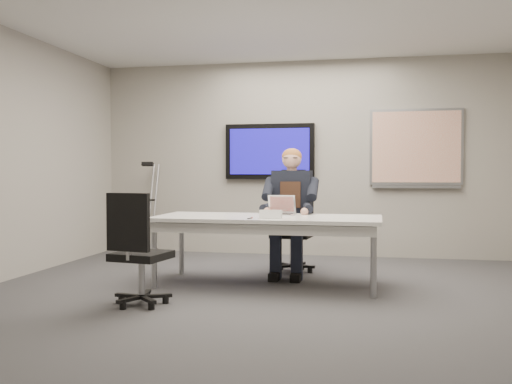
% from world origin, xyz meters
% --- Properties ---
extents(floor, '(6.00, 6.00, 0.02)m').
position_xyz_m(floor, '(0.00, 0.00, 0.00)').
color(floor, '#343436').
rests_on(floor, ground).
extents(wall_back, '(6.00, 0.02, 2.80)m').
position_xyz_m(wall_back, '(0.00, 3.00, 1.40)').
color(wall_back, '#9F9C90').
rests_on(wall_back, ground).
extents(wall_front, '(6.00, 0.02, 2.80)m').
position_xyz_m(wall_front, '(0.00, -3.00, 1.40)').
color(wall_front, '#9F9C90').
rests_on(wall_front, ground).
extents(conference_table, '(2.39, 1.02, 0.73)m').
position_xyz_m(conference_table, '(-0.13, 0.72, 0.65)').
color(conference_table, silver).
rests_on(conference_table, ground).
extents(tv_display, '(1.30, 0.09, 0.80)m').
position_xyz_m(tv_display, '(-0.50, 2.95, 1.50)').
color(tv_display, black).
rests_on(tv_display, wall_back).
extents(whiteboard, '(1.25, 0.08, 1.10)m').
position_xyz_m(whiteboard, '(1.55, 2.97, 1.53)').
color(whiteboard, gray).
rests_on(whiteboard, wall_back).
extents(office_chair_far, '(0.55, 0.55, 1.04)m').
position_xyz_m(office_chair_far, '(0.03, 1.61, 0.33)').
color(office_chair_far, black).
rests_on(office_chair_far, ground).
extents(office_chair_near, '(0.55, 0.55, 1.02)m').
position_xyz_m(office_chair_near, '(-1.09, -0.44, 0.32)').
color(office_chair_near, black).
rests_on(office_chair_near, ground).
extents(seated_person, '(0.47, 0.80, 1.48)m').
position_xyz_m(seated_person, '(0.02, 1.34, 0.60)').
color(seated_person, '#1C202F').
rests_on(seated_person, office_chair_far).
extents(crutch, '(0.33, 0.79, 1.44)m').
position_xyz_m(crutch, '(-2.23, 2.75, 0.69)').
color(crutch, '#9C9EA3').
rests_on(crutch, ground).
extents(laptop, '(0.32, 0.30, 0.21)m').
position_xyz_m(laptop, '(-0.02, 0.93, 0.79)').
color(laptop, silver).
rests_on(laptop, conference_table).
extents(name_tent, '(0.23, 0.09, 0.09)m').
position_xyz_m(name_tent, '(-0.04, 0.44, 0.78)').
color(name_tent, white).
rests_on(name_tent, conference_table).
extents(pen, '(0.03, 0.14, 0.01)m').
position_xyz_m(pen, '(-0.24, 0.38, 0.74)').
color(pen, black).
rests_on(pen, conference_table).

